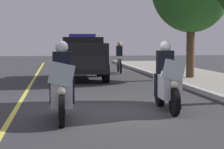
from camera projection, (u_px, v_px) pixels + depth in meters
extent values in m
plane|color=#333335|center=(113.00, 112.00, 10.06)|extent=(80.00, 80.00, 0.00)
cube|color=#E0D14C|center=(13.00, 114.00, 9.74)|extent=(48.00, 0.12, 0.01)
cylinder|color=black|center=(62.00, 111.00, 8.20)|extent=(0.64, 0.13, 0.64)
cylinder|color=black|center=(62.00, 101.00, 9.69)|extent=(0.64, 0.15, 0.64)
cube|color=silver|center=(62.00, 92.00, 8.90)|extent=(1.21, 0.47, 0.56)
ellipsoid|color=silver|center=(62.00, 78.00, 8.83)|extent=(0.57, 0.33, 0.24)
cube|color=silver|center=(61.00, 74.00, 8.24)|extent=(0.07, 0.56, 0.53)
sphere|color=#F9F4CC|center=(62.00, 91.00, 8.21)|extent=(0.17, 0.17, 0.17)
sphere|color=red|center=(54.00, 77.00, 8.36)|extent=(0.09, 0.09, 0.09)
sphere|color=#1933F2|center=(70.00, 77.00, 8.39)|extent=(0.09, 0.09, 0.09)
cube|color=black|center=(62.00, 65.00, 9.08)|extent=(0.29, 0.41, 0.60)
cube|color=black|center=(71.00, 91.00, 9.09)|extent=(0.18, 0.14, 0.56)
cube|color=black|center=(53.00, 91.00, 9.05)|extent=(0.18, 0.14, 0.56)
sphere|color=silver|center=(62.00, 47.00, 9.03)|extent=(0.28, 0.28, 0.28)
cylinder|color=black|center=(175.00, 102.00, 9.44)|extent=(0.64, 0.13, 0.64)
cylinder|color=black|center=(160.00, 94.00, 10.92)|extent=(0.64, 0.15, 0.64)
cube|color=white|center=(167.00, 86.00, 10.14)|extent=(1.21, 0.47, 0.56)
ellipsoid|color=white|center=(168.00, 74.00, 10.06)|extent=(0.57, 0.33, 0.24)
cube|color=silver|center=(174.00, 70.00, 9.48)|extent=(0.07, 0.56, 0.53)
sphere|color=#F9F4CC|center=(174.00, 85.00, 9.44)|extent=(0.17, 0.17, 0.17)
sphere|color=red|center=(166.00, 73.00, 9.59)|extent=(0.09, 0.09, 0.09)
sphere|color=#1933F2|center=(179.00, 73.00, 9.63)|extent=(0.09, 0.09, 0.09)
cube|color=black|center=(165.00, 62.00, 10.32)|extent=(0.29, 0.41, 0.60)
cube|color=black|center=(173.00, 85.00, 10.33)|extent=(0.18, 0.14, 0.56)
cube|color=black|center=(157.00, 85.00, 10.28)|extent=(0.18, 0.14, 0.56)
sphere|color=white|center=(165.00, 46.00, 10.27)|extent=(0.28, 0.28, 0.28)
cube|color=black|center=(82.00, 57.00, 18.60)|extent=(4.94, 2.01, 1.24)
cube|color=black|center=(82.00, 41.00, 18.84)|extent=(2.44, 1.80, 0.36)
cube|color=#2633D8|center=(82.00, 35.00, 18.62)|extent=(0.31, 1.21, 0.14)
cube|color=black|center=(85.00, 63.00, 16.23)|extent=(0.16, 1.62, 0.56)
cylinder|color=black|center=(106.00, 73.00, 17.21)|extent=(0.81, 0.30, 0.80)
cylinder|color=black|center=(62.00, 73.00, 17.02)|extent=(0.81, 0.30, 0.80)
cylinder|color=black|center=(100.00, 68.00, 20.29)|extent=(0.81, 0.30, 0.80)
cylinder|color=black|center=(63.00, 68.00, 20.09)|extent=(0.81, 0.30, 0.80)
cylinder|color=black|center=(121.00, 68.00, 21.78)|extent=(0.66, 0.06, 0.66)
cylinder|color=black|center=(118.00, 66.00, 22.87)|extent=(0.66, 0.06, 0.66)
cube|color=black|center=(119.00, 62.00, 22.31)|extent=(1.00, 0.08, 0.36)
cube|color=black|center=(119.00, 51.00, 22.31)|extent=(0.25, 0.33, 0.56)
sphere|color=tan|center=(119.00, 44.00, 22.25)|extent=(0.22, 0.22, 0.22)
cylinder|color=#4C3823|center=(190.00, 48.00, 18.48)|extent=(0.37, 0.37, 2.61)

